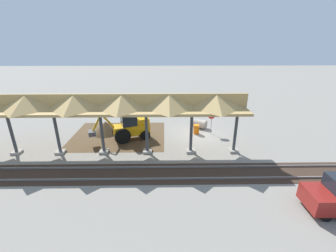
{
  "coord_description": "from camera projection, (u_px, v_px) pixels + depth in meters",
  "views": [
    {
      "loc": [
        3.24,
        19.91,
        8.7
      ],
      "look_at": [
        2.95,
        1.68,
        1.6
      ],
      "focal_mm": 24.0,
      "sensor_mm": 36.0,
      "label": 1
    }
  ],
  "objects": [
    {
      "name": "ground_plane",
      "position": [
        198.0,
        135.0,
        21.76
      ],
      "size": [
        120.0,
        120.0,
        0.0
      ],
      "primitive_type": "plane",
      "color": "gray"
    },
    {
      "name": "concrete_pipe",
      "position": [
        200.0,
        124.0,
        23.29
      ],
      "size": [
        1.6,
        1.43,
        0.9
      ],
      "color": "#9E9384",
      "rests_on": "ground"
    },
    {
      "name": "rail_tracks",
      "position": [
        212.0,
        173.0,
        15.55
      ],
      "size": [
        60.0,
        2.58,
        0.15
      ],
      "color": "slate",
      "rests_on": "ground"
    },
    {
      "name": "traffic_barrel",
      "position": [
        196.0,
        129.0,
        21.9
      ],
      "size": [
        0.56,
        0.56,
        0.9
      ],
      "primitive_type": "cylinder",
      "color": "orange",
      "rests_on": "ground"
    },
    {
      "name": "platform_canopy",
      "position": [
        99.0,
        103.0,
        16.86
      ],
      "size": [
        22.43,
        3.2,
        4.9
      ],
      "color": "#9E998E",
      "rests_on": "ground"
    },
    {
      "name": "backhoe",
      "position": [
        130.0,
        126.0,
        20.43
      ],
      "size": [
        5.37,
        3.03,
        2.82
      ],
      "color": "orange",
      "rests_on": "ground"
    },
    {
      "name": "stop_sign",
      "position": [
        212.0,
        118.0,
        21.47
      ],
      "size": [
        0.73,
        0.26,
        2.29
      ],
      "color": "gray",
      "rests_on": "ground"
    },
    {
      "name": "dirt_mound",
      "position": [
        106.0,
        132.0,
        22.32
      ],
      "size": [
        5.67,
        5.67,
        2.31
      ],
      "primitive_type": "cone",
      "color": "brown",
      "rests_on": "ground"
    },
    {
      "name": "dirt_work_zone",
      "position": [
        119.0,
        135.0,
        21.63
      ],
      "size": [
        8.75,
        7.0,
        0.01
      ],
      "primitive_type": "cube",
      "color": "brown",
      "rests_on": "ground"
    }
  ]
}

